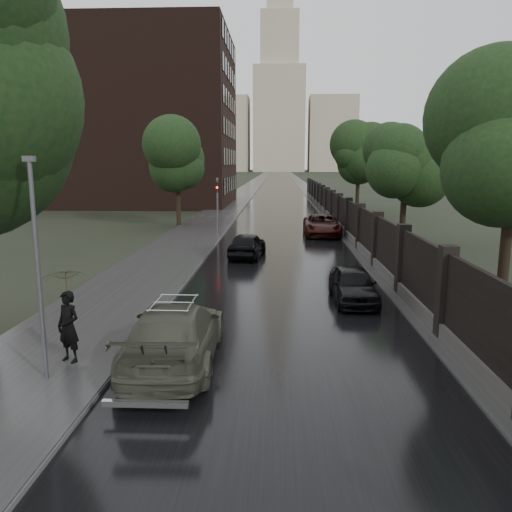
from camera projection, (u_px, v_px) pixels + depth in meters
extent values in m
plane|color=black|center=(285.00, 423.00, 9.65)|extent=(800.00, 800.00, 0.00)
cube|color=black|center=(279.00, 176.00, 196.27)|extent=(8.00, 420.00, 0.02)
cube|color=#2D2D2D|center=(263.00, 176.00, 196.51)|extent=(4.00, 420.00, 0.16)
cube|color=#2D2D2D|center=(293.00, 176.00, 196.02)|extent=(3.00, 420.00, 0.08)
cube|color=#383533|center=(336.00, 222.00, 40.84)|extent=(0.40, 75.00, 0.50)
cube|color=black|center=(337.00, 206.00, 40.61)|extent=(0.15, 75.00, 2.00)
cube|color=black|center=(309.00, 187.00, 77.96)|extent=(0.45, 0.45, 2.70)
cylinder|color=black|center=(178.00, 190.00, 38.93)|extent=(0.36, 0.36, 5.85)
sphere|color=black|center=(177.00, 159.00, 38.50)|extent=(4.25, 4.25, 4.25)
cylinder|color=black|center=(507.00, 230.00, 16.68)|extent=(0.36, 0.36, 5.53)
cylinder|color=black|center=(404.00, 200.00, 30.43)|extent=(0.36, 0.36, 5.53)
sphere|color=black|center=(406.00, 163.00, 30.03)|extent=(4.08, 4.08, 4.08)
cylinder|color=black|center=(358.00, 186.00, 48.11)|extent=(0.36, 0.36, 5.53)
sphere|color=black|center=(359.00, 163.00, 47.71)|extent=(4.08, 4.08, 4.08)
cylinder|color=#59595E|center=(39.00, 277.00, 10.90)|extent=(0.10, 0.10, 5.00)
cube|color=#59595E|center=(29.00, 159.00, 10.44)|extent=(0.25, 0.12, 0.12)
cylinder|color=#59595E|center=(218.00, 215.00, 34.12)|extent=(0.12, 0.12, 3.00)
imported|color=#59595E|center=(217.00, 185.00, 33.75)|extent=(0.16, 0.20, 1.00)
sphere|color=#FF0C0C|center=(217.00, 188.00, 33.63)|extent=(0.14, 0.14, 0.14)
cube|color=black|center=(130.00, 121.00, 59.68)|extent=(24.00, 18.00, 20.00)
cube|color=tan|center=(226.00, 135.00, 301.67)|extent=(28.00, 22.00, 44.00)
cube|color=tan|center=(332.00, 135.00, 298.90)|extent=(28.00, 22.00, 44.00)
cube|color=tan|center=(279.00, 121.00, 298.82)|extent=(30.00, 30.00, 60.00)
cube|color=tan|center=(280.00, 50.00, 291.51)|extent=(22.00, 22.00, 40.00)
imported|color=#434537|center=(175.00, 334.00, 12.44)|extent=(2.33, 5.35, 1.53)
imported|color=black|center=(247.00, 245.00, 26.59)|extent=(2.09, 4.15, 1.36)
imported|color=black|center=(353.00, 285.00, 18.04)|extent=(1.57, 3.76, 1.27)
imported|color=black|center=(322.00, 225.00, 34.59)|extent=(2.51, 5.34, 1.48)
imported|color=black|center=(68.00, 327.00, 12.13)|extent=(0.76, 0.65, 1.77)
imported|color=black|center=(64.00, 270.00, 11.87)|extent=(1.37, 1.38, 0.94)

